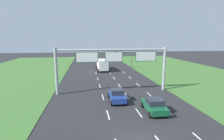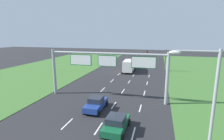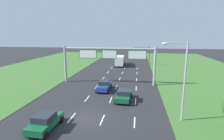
{
  "view_description": "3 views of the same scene",
  "coord_description": "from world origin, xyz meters",
  "px_view_note": "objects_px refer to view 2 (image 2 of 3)",
  "views": [
    {
      "loc": [
        -3.93,
        -11.93,
        8.21
      ],
      "look_at": [
        0.52,
        18.51,
        2.75
      ],
      "focal_mm": 28.0,
      "sensor_mm": 36.0,
      "label": 1
    },
    {
      "loc": [
        7.22,
        -8.98,
        9.22
      ],
      "look_at": [
        0.31,
        16.44,
        3.82
      ],
      "focal_mm": 28.0,
      "sensor_mm": 36.0,
      "label": 2
    },
    {
      "loc": [
        5.41,
        -17.22,
        9.18
      ],
      "look_at": [
        0.83,
        13.23,
        2.85
      ],
      "focal_mm": 28.0,
      "sensor_mm": 36.0,
      "label": 3
    }
  ],
  "objects_px": {
    "traffic_light_mast": "(157,56)",
    "sign_gantry": "(107,65)",
    "car_near_red": "(116,123)",
    "car_lead_silver": "(96,104)",
    "street_lamp": "(205,111)",
    "box_truck": "(129,65)"
  },
  "relations": [
    {
      "from": "car_lead_silver",
      "to": "traffic_light_mast",
      "type": "relative_size",
      "value": 0.75
    },
    {
      "from": "traffic_light_mast",
      "to": "sign_gantry",
      "type": "bearing_deg",
      "value": -107.04
    },
    {
      "from": "box_truck",
      "to": "street_lamp",
      "type": "xyz_separation_m",
      "value": [
        9.78,
        -32.82,
        3.46
      ]
    },
    {
      "from": "car_lead_silver",
      "to": "sign_gantry",
      "type": "xyz_separation_m",
      "value": [
        0.2,
        4.15,
        4.15
      ]
    },
    {
      "from": "car_lead_silver",
      "to": "sign_gantry",
      "type": "relative_size",
      "value": 0.24
    },
    {
      "from": "car_lead_silver",
      "to": "street_lamp",
      "type": "xyz_separation_m",
      "value": [
        9.89,
        -9.02,
        4.27
      ]
    },
    {
      "from": "car_near_red",
      "to": "street_lamp",
      "type": "xyz_separation_m",
      "value": [
        6.3,
        -4.92,
        4.28
      ]
    },
    {
      "from": "street_lamp",
      "to": "car_near_red",
      "type": "bearing_deg",
      "value": 142.01
    },
    {
      "from": "car_lead_silver",
      "to": "traffic_light_mast",
      "type": "bearing_deg",
      "value": 75.62
    },
    {
      "from": "sign_gantry",
      "to": "traffic_light_mast",
      "type": "distance_m",
      "value": 22.58
    },
    {
      "from": "traffic_light_mast",
      "to": "street_lamp",
      "type": "relative_size",
      "value": 0.66
    },
    {
      "from": "car_near_red",
      "to": "sign_gantry",
      "type": "bearing_deg",
      "value": 114.27
    },
    {
      "from": "car_near_red",
      "to": "car_lead_silver",
      "type": "height_order",
      "value": "car_lead_silver"
    },
    {
      "from": "car_lead_silver",
      "to": "box_truck",
      "type": "height_order",
      "value": "box_truck"
    },
    {
      "from": "street_lamp",
      "to": "car_lead_silver",
      "type": "bearing_deg",
      "value": 137.63
    },
    {
      "from": "car_lead_silver",
      "to": "street_lamp",
      "type": "relative_size",
      "value": 0.49
    },
    {
      "from": "car_near_red",
      "to": "box_truck",
      "type": "height_order",
      "value": "box_truck"
    },
    {
      "from": "box_truck",
      "to": "car_lead_silver",
      "type": "bearing_deg",
      "value": -92.36
    },
    {
      "from": "sign_gantry",
      "to": "street_lamp",
      "type": "distance_m",
      "value": 16.36
    },
    {
      "from": "car_lead_silver",
      "to": "street_lamp",
      "type": "height_order",
      "value": "street_lamp"
    },
    {
      "from": "car_lead_silver",
      "to": "traffic_light_mast",
      "type": "height_order",
      "value": "traffic_light_mast"
    },
    {
      "from": "car_near_red",
      "to": "traffic_light_mast",
      "type": "relative_size",
      "value": 0.73
    }
  ]
}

